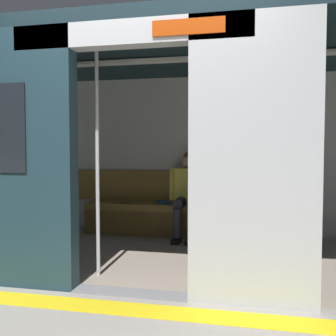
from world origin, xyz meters
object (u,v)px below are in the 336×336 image
Objects in this scene: handbag at (224,199)px; grab_pole_door at (97,160)px; book at (163,202)px; bench_seat at (177,212)px; person_seated at (188,189)px; grab_pole_far at (190,160)px; train_car at (155,119)px.

grab_pole_door is (1.08, 1.85, 0.58)m from handbag.
handbag reaches higher than book.
book is at bearing -12.04° from bench_seat.
person_seated is 5.33× the size of book.
bench_seat is 0.67m from handbag.
book is 1.97m from grab_pole_far.
bench_seat is (-0.07, -0.98, -1.20)m from train_car.
book is at bearing -82.82° from train_car.
bench_seat is 1.98m from grab_pole_door.
handbag is at bearing -120.15° from grab_pole_door.
book is at bearing -70.06° from grab_pole_far.
person_seated is at bearing 138.01° from book.
book reaches higher than bench_seat.
grab_pole_door is (0.24, 1.81, 0.65)m from book.
train_car reaches higher than grab_pole_door.
train_car reaches higher than grab_pole_far.
handbag is 2.22m from grab_pole_door.
handbag is 1.89m from grab_pole_far.
grab_pole_door reaches higher than person_seated.
train_car is 24.62× the size of handbag.
train_car is 2.89× the size of grab_pole_door.
train_car is at bearing 75.38° from person_seated.
handbag is (-0.47, -0.13, -0.14)m from person_seated.
train_car is 1.63m from handbag.
bench_seat is at bearing -75.66° from grab_pole_far.
person_seated reaches higher than book.
handbag is 0.84m from book.
book is at bearing -14.39° from person_seated.
grab_pole_far is at bearing 83.40° from handbag.
person_seated is (-0.17, 0.05, 0.33)m from bench_seat.
train_car is 2.89× the size of grab_pole_far.
book is (0.84, 0.04, -0.07)m from handbag.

